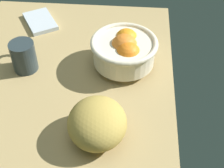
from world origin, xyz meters
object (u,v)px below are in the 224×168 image
at_px(fruit_bowl, 125,50).
at_px(napkin_folded, 40,21).
at_px(bread_loaf, 97,123).
at_px(mug, 24,56).

bearing_deg(fruit_bowl, napkin_folded, 56.71).
height_order(bread_loaf, napkin_folded, bread_loaf).
relative_size(fruit_bowl, bread_loaf, 1.27).
height_order(fruit_bowl, napkin_folded, fruit_bowl).
distance_m(napkin_folded, mug, 0.24).
relative_size(bread_loaf, napkin_folded, 1.12).
relative_size(napkin_folded, mug, 1.23).
bearing_deg(mug, napkin_folded, 3.21).
xyz_separation_m(fruit_bowl, napkin_folded, (0.20, 0.31, -0.05)).
xyz_separation_m(bread_loaf, mug, (0.23, 0.25, -0.00)).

